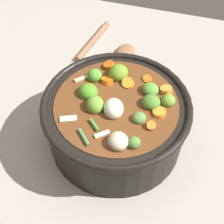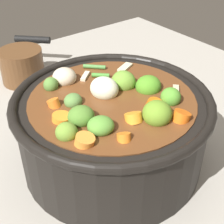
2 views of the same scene
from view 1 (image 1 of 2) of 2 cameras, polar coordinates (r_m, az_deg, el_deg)
The scene contains 3 objects.
ground_plane at distance 0.79m, azimuth 0.64°, elevation -4.62°, with size 1.10×1.10×0.00m, color #9E998E.
cooking_pot at distance 0.73m, azimuth 0.71°, elevation -1.47°, with size 0.32×0.32×0.16m.
wooden_spoon at distance 1.01m, azimuth -0.34°, elevation 11.39°, with size 0.19×0.17×0.02m.
Camera 1 is at (0.43, 0.11, 0.65)m, focal length 52.68 mm.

